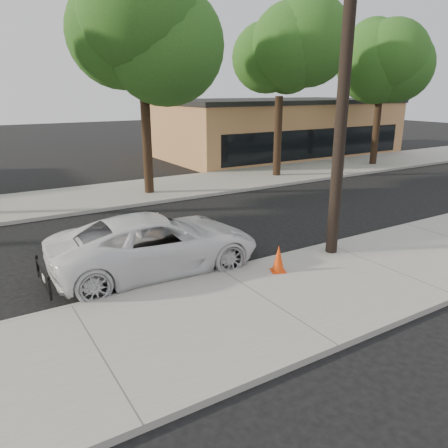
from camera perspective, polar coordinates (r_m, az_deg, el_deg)
The scene contains 11 objects.
ground at distance 13.84m, azimuth -5.00°, elevation -3.57°, with size 120.00×120.00×0.00m, color black.
near_sidewalk at distance 10.47m, azimuth 5.87°, elevation -10.28°, with size 90.00×4.40×0.15m, color gray.
far_sidewalk at distance 21.46m, azimuth -15.36°, elevation 3.58°, with size 90.00×5.00×0.15m, color gray.
curb_near at distance 12.11m, azimuth -0.49°, elevation -6.24°, with size 90.00×0.12×0.16m, color #9E9B93.
building_main at distance 35.27m, azimuth 6.67°, elevation 12.34°, with size 18.00×10.00×4.00m, color #A87546.
utility_pole at distance 12.92m, azimuth 15.28°, elevation 15.76°, with size 1.40×0.34×9.00m.
tree_c at distance 20.93m, azimuth -9.93°, elevation 22.47°, with size 4.96×4.80×9.55m.
tree_d at distance 25.28m, azimuth 7.98°, elevation 20.35°, with size 4.50×4.35×8.75m.
tree_e at distance 30.85m, azimuth 20.57°, elevation 19.49°, with size 4.80×4.65×9.25m.
police_cruiser at distance 12.26m, azimuth -8.82°, elevation -2.48°, with size 2.67×5.80×1.61m, color white.
traffic_cone at distance 11.90m, azimuth 7.12°, elevation -4.53°, with size 0.50×0.50×0.75m.
Camera 1 is at (-5.75, -11.61, 4.88)m, focal length 35.00 mm.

